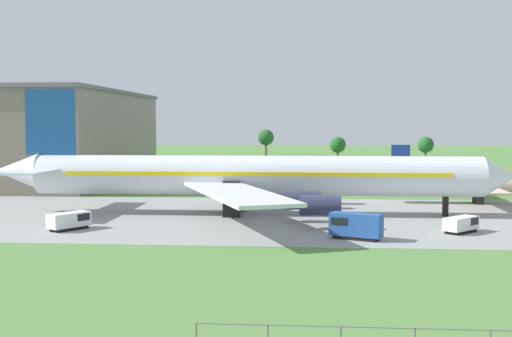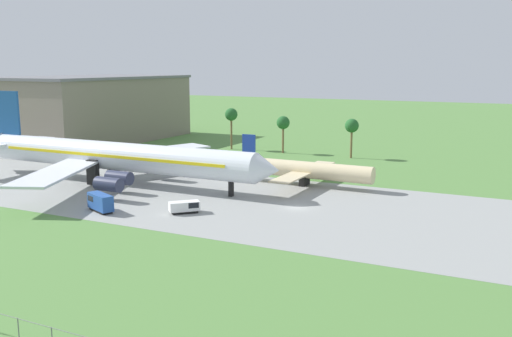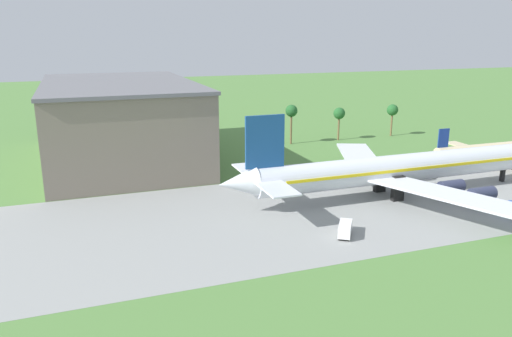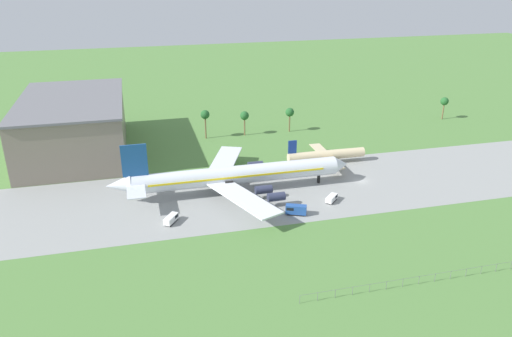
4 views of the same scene
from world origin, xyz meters
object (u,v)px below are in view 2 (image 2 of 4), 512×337
(fuel_truck, at_px, (100,202))
(terminal_building, at_px, (91,108))
(regional_aircraft, at_px, (304,170))
(catering_van, at_px, (186,207))
(jet_airliner, at_px, (110,156))

(fuel_truck, bearing_deg, terminal_building, 132.82)
(regional_aircraft, relative_size, catering_van, 5.78)
(jet_airliner, height_order, terminal_building, terminal_building)
(terminal_building, bearing_deg, regional_aircraft, -21.84)
(fuel_truck, bearing_deg, catering_van, 22.24)
(fuel_truck, relative_size, terminal_building, 0.10)
(regional_aircraft, xyz_separation_m, fuel_truck, (-22.68, -34.29, -1.60))
(fuel_truck, distance_m, terminal_building, 94.52)
(catering_van, xyz_separation_m, terminal_building, (-77.23, 63.61, 9.17))
(terminal_building, bearing_deg, fuel_truck, -47.18)
(regional_aircraft, bearing_deg, terminal_building, 158.16)
(fuel_truck, xyz_separation_m, catering_van, (13.25, 5.42, -0.52))
(regional_aircraft, bearing_deg, catering_van, -108.09)
(jet_airliner, xyz_separation_m, regional_aircraft, (36.67, 15.13, -2.43))
(jet_airliner, distance_m, terminal_building, 70.76)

